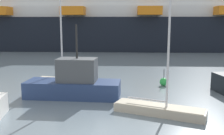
{
  "coord_description": "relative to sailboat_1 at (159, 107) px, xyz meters",
  "views": [
    {
      "loc": [
        2.01,
        -12.93,
        5.94
      ],
      "look_at": [
        0.0,
        10.42,
        1.9
      ],
      "focal_mm": 41.35,
      "sensor_mm": 36.0,
      "label": 1
    }
  ],
  "objects": [
    {
      "name": "sailboat_3",
      "position": [
        -7.9,
        6.72,
        -0.01
      ],
      "size": [
        6.73,
        2.99,
        10.32
      ],
      "rotation": [
        0.0,
        0.0,
        2.95
      ],
      "color": "black",
      "rests_on": "ground_plane"
    },
    {
      "name": "cruise_ship",
      "position": [
        8.26,
        45.96,
        6.07
      ],
      "size": [
        131.73,
        24.59,
        20.85
      ],
      "rotation": [
        0.0,
        0.0,
        0.04
      ],
      "color": "black",
      "rests_on": "ground_plane"
    },
    {
      "name": "channel_buoy_0",
      "position": [
        1.16,
        7.98,
        -0.13
      ],
      "size": [
        0.76,
        0.76,
        1.64
      ],
      "color": "green",
      "rests_on": "ground_plane"
    },
    {
      "name": "sailboat_1",
      "position": [
        0.0,
        0.0,
        0.0
      ],
      "size": [
        6.09,
        3.39,
        11.05
      ],
      "rotation": [
        0.0,
        0.0,
        -0.35
      ],
      "color": "#BCB29E",
      "rests_on": "ground_plane"
    },
    {
      "name": "fishing_boat_2",
      "position": [
        -6.5,
        3.48,
        0.63
      ],
      "size": [
        7.64,
        2.65,
        5.84
      ],
      "rotation": [
        0.0,
        0.0,
        -0.02
      ],
      "color": "navy",
      "rests_on": "ground_plane"
    },
    {
      "name": "ground_plane",
      "position": [
        -3.73,
        -3.57,
        -0.52
      ],
      "size": [
        600.0,
        600.0,
        0.0
      ],
      "primitive_type": "plane",
      "color": "slate"
    }
  ]
}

